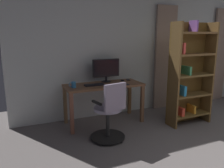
{
  "coord_description": "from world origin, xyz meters",
  "views": [
    {
      "loc": [
        2.62,
        0.94,
        1.66
      ],
      "look_at": [
        1.23,
        -2.25,
        0.89
      ],
      "focal_mm": 35.93,
      "sensor_mm": 36.0,
      "label": 1
    }
  ],
  "objects_px": {
    "computer_monitor": "(106,69)",
    "cell_phone_face_up": "(128,80)",
    "mug_coffee": "(73,85)",
    "desk": "(104,90)",
    "cell_phone_by_monitor": "(127,84)",
    "office_chair": "(110,114)",
    "computer_keyboard": "(94,85)",
    "computer_mouse": "(122,80)",
    "bookshelf": "(189,75)"
  },
  "relations": [
    {
      "from": "computer_keyboard",
      "to": "cell_phone_face_up",
      "type": "xyz_separation_m",
      "value": [
        -0.8,
        -0.21,
        -0.01
      ]
    },
    {
      "from": "computer_keyboard",
      "to": "bookshelf",
      "type": "xyz_separation_m",
      "value": [
        -1.65,
        0.58,
        0.16
      ]
    },
    {
      "from": "cell_phone_face_up",
      "to": "mug_coffee",
      "type": "height_order",
      "value": "mug_coffee"
    },
    {
      "from": "desk",
      "to": "cell_phone_face_up",
      "type": "xyz_separation_m",
      "value": [
        -0.6,
        -0.16,
        0.11
      ]
    },
    {
      "from": "computer_monitor",
      "to": "computer_mouse",
      "type": "distance_m",
      "value": 0.4
    },
    {
      "from": "computer_mouse",
      "to": "bookshelf",
      "type": "relative_size",
      "value": 0.05
    },
    {
      "from": "computer_mouse",
      "to": "office_chair",
      "type": "bearing_deg",
      "value": 52.98
    },
    {
      "from": "cell_phone_face_up",
      "to": "mug_coffee",
      "type": "bearing_deg",
      "value": 31.29
    },
    {
      "from": "computer_monitor",
      "to": "cell_phone_face_up",
      "type": "xyz_separation_m",
      "value": [
        -0.47,
        0.02,
        -0.25
      ]
    },
    {
      "from": "computer_keyboard",
      "to": "computer_monitor",
      "type": "bearing_deg",
      "value": -144.89
    },
    {
      "from": "computer_keyboard",
      "to": "computer_mouse",
      "type": "bearing_deg",
      "value": -167.71
    },
    {
      "from": "desk",
      "to": "cell_phone_by_monitor",
      "type": "bearing_deg",
      "value": 152.04
    },
    {
      "from": "computer_mouse",
      "to": "cell_phone_by_monitor",
      "type": "relative_size",
      "value": 0.69
    },
    {
      "from": "office_chair",
      "to": "bookshelf",
      "type": "xyz_separation_m",
      "value": [
        -1.64,
        -0.11,
        0.48
      ]
    },
    {
      "from": "computer_monitor",
      "to": "computer_keyboard",
      "type": "relative_size",
      "value": 1.51
    },
    {
      "from": "computer_monitor",
      "to": "desk",
      "type": "bearing_deg",
      "value": 56.23
    },
    {
      "from": "cell_phone_face_up",
      "to": "cell_phone_by_monitor",
      "type": "height_order",
      "value": "same"
    },
    {
      "from": "computer_keyboard",
      "to": "cell_phone_by_monitor",
      "type": "relative_size",
      "value": 2.5
    },
    {
      "from": "desk",
      "to": "cell_phone_by_monitor",
      "type": "relative_size",
      "value": 10.05
    },
    {
      "from": "desk",
      "to": "computer_keyboard",
      "type": "distance_m",
      "value": 0.24
    },
    {
      "from": "computer_monitor",
      "to": "bookshelf",
      "type": "bearing_deg",
      "value": 148.7
    },
    {
      "from": "desk",
      "to": "computer_keyboard",
      "type": "height_order",
      "value": "computer_keyboard"
    },
    {
      "from": "bookshelf",
      "to": "mug_coffee",
      "type": "bearing_deg",
      "value": -15.13
    },
    {
      "from": "computer_keyboard",
      "to": "bookshelf",
      "type": "height_order",
      "value": "bookshelf"
    },
    {
      "from": "desk",
      "to": "computer_monitor",
      "type": "relative_size",
      "value": 2.66
    },
    {
      "from": "computer_monitor",
      "to": "cell_phone_by_monitor",
      "type": "distance_m",
      "value": 0.52
    },
    {
      "from": "mug_coffee",
      "to": "desk",
      "type": "bearing_deg",
      "value": -173.02
    },
    {
      "from": "computer_keyboard",
      "to": "bookshelf",
      "type": "distance_m",
      "value": 1.75
    },
    {
      "from": "desk",
      "to": "office_chair",
      "type": "distance_m",
      "value": 0.78
    },
    {
      "from": "computer_mouse",
      "to": "computer_monitor",
      "type": "bearing_deg",
      "value": -15.83
    },
    {
      "from": "desk",
      "to": "mug_coffee",
      "type": "height_order",
      "value": "mug_coffee"
    },
    {
      "from": "desk",
      "to": "mug_coffee",
      "type": "xyz_separation_m",
      "value": [
        0.59,
        0.07,
        0.16
      ]
    },
    {
      "from": "computer_mouse",
      "to": "mug_coffee",
      "type": "height_order",
      "value": "mug_coffee"
    },
    {
      "from": "cell_phone_by_monitor",
      "to": "bookshelf",
      "type": "height_order",
      "value": "bookshelf"
    },
    {
      "from": "mug_coffee",
      "to": "computer_keyboard",
      "type": "bearing_deg",
      "value": -175.77
    },
    {
      "from": "computer_keyboard",
      "to": "mug_coffee",
      "type": "distance_m",
      "value": 0.39
    },
    {
      "from": "desk",
      "to": "computer_keyboard",
      "type": "bearing_deg",
      "value": 12.27
    },
    {
      "from": "office_chair",
      "to": "computer_keyboard",
      "type": "height_order",
      "value": "office_chair"
    },
    {
      "from": "computer_monitor",
      "to": "cell_phone_face_up",
      "type": "relative_size",
      "value": 3.78
    },
    {
      "from": "desk",
      "to": "bookshelf",
      "type": "distance_m",
      "value": 1.6
    },
    {
      "from": "computer_keyboard",
      "to": "computer_mouse",
      "type": "xyz_separation_m",
      "value": [
        -0.63,
        -0.14,
        0.01
      ]
    },
    {
      "from": "computer_monitor",
      "to": "mug_coffee",
      "type": "relative_size",
      "value": 4.31
    },
    {
      "from": "office_chair",
      "to": "mug_coffee",
      "type": "bearing_deg",
      "value": 109.08
    },
    {
      "from": "cell_phone_by_monitor",
      "to": "computer_keyboard",
      "type": "bearing_deg",
      "value": -9.96
    },
    {
      "from": "computer_mouse",
      "to": "cell_phone_face_up",
      "type": "bearing_deg",
      "value": -157.58
    },
    {
      "from": "cell_phone_face_up",
      "to": "mug_coffee",
      "type": "relative_size",
      "value": 1.14
    },
    {
      "from": "cell_phone_face_up",
      "to": "computer_keyboard",
      "type": "bearing_deg",
      "value": 34.59
    },
    {
      "from": "cell_phone_face_up",
      "to": "desk",
      "type": "bearing_deg",
      "value": 35.31
    },
    {
      "from": "cell_phone_by_monitor",
      "to": "mug_coffee",
      "type": "distance_m",
      "value": 0.97
    },
    {
      "from": "cell_phone_by_monitor",
      "to": "mug_coffee",
      "type": "bearing_deg",
      "value": -2.27
    }
  ]
}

